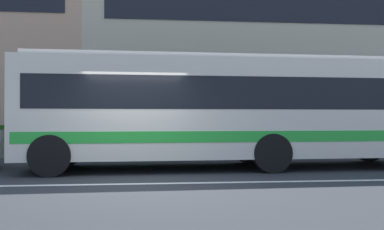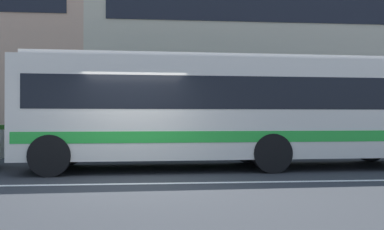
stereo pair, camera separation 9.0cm
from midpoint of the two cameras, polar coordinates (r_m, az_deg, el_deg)
The scene contains 5 objects.
ground_plane at distance 8.68m, azimuth -8.24°, elevation -9.65°, with size 160.00×160.00×0.00m, color #2A2C2F.
lane_centre_line at distance 8.68m, azimuth -8.24°, elevation -9.63°, with size 60.00×0.16×0.01m, color silver.
hedge_row_far at distance 15.34m, azimuth -16.26°, elevation -3.49°, with size 14.15×1.10×1.15m, color #245217.
apartment_block_right at distance 26.94m, azimuth 15.65°, elevation 9.98°, with size 25.41×11.84×12.54m.
transit_bus at distance 11.33m, azimuth 6.24°, elevation 1.03°, with size 11.56×2.92×3.05m.
Camera 2 is at (0.51, -8.56, 1.38)m, focal length 37.62 mm.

